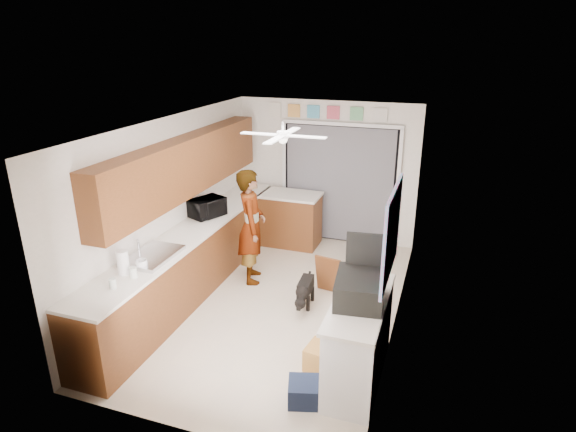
% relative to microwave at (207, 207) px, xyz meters
% --- Properties ---
extents(floor, '(5.00, 5.00, 0.00)m').
position_rel_microwave_xyz_m(floor, '(1.34, -0.53, -1.08)').
color(floor, '#C2B39C').
rests_on(floor, ground).
extents(ceiling, '(5.00, 5.00, 0.00)m').
position_rel_microwave_xyz_m(ceiling, '(1.34, -0.53, 1.42)').
color(ceiling, white).
rests_on(ceiling, ground).
extents(wall_back, '(3.20, 0.00, 3.20)m').
position_rel_microwave_xyz_m(wall_back, '(1.34, 1.97, 0.17)').
color(wall_back, white).
rests_on(wall_back, ground).
extents(wall_front, '(3.20, 0.00, 3.20)m').
position_rel_microwave_xyz_m(wall_front, '(1.34, -3.03, 0.17)').
color(wall_front, white).
rests_on(wall_front, ground).
extents(wall_left, '(0.00, 5.00, 5.00)m').
position_rel_microwave_xyz_m(wall_left, '(-0.26, -0.53, 0.17)').
color(wall_left, white).
rests_on(wall_left, ground).
extents(wall_right, '(0.00, 5.00, 5.00)m').
position_rel_microwave_xyz_m(wall_right, '(2.94, -0.53, 0.17)').
color(wall_right, white).
rests_on(wall_right, ground).
extents(left_base_cabinets, '(0.60, 4.80, 0.90)m').
position_rel_microwave_xyz_m(left_base_cabinets, '(0.04, -0.53, -0.63)').
color(left_base_cabinets, brown).
rests_on(left_base_cabinets, floor).
extents(left_countertop, '(0.62, 4.80, 0.04)m').
position_rel_microwave_xyz_m(left_countertop, '(0.05, -0.53, -0.16)').
color(left_countertop, white).
rests_on(left_countertop, left_base_cabinets).
extents(upper_cabinets, '(0.32, 4.00, 0.80)m').
position_rel_microwave_xyz_m(upper_cabinets, '(-0.10, -0.33, 0.72)').
color(upper_cabinets, brown).
rests_on(upper_cabinets, wall_left).
extents(sink_basin, '(0.50, 0.76, 0.06)m').
position_rel_microwave_xyz_m(sink_basin, '(0.05, -1.53, -0.13)').
color(sink_basin, silver).
rests_on(sink_basin, left_countertop).
extents(faucet, '(0.03, 0.03, 0.22)m').
position_rel_microwave_xyz_m(faucet, '(-0.14, -1.53, -0.03)').
color(faucet, silver).
rests_on(faucet, left_countertop).
extents(peninsula_base, '(1.00, 0.60, 0.90)m').
position_rel_microwave_xyz_m(peninsula_base, '(0.84, 1.47, -0.63)').
color(peninsula_base, brown).
rests_on(peninsula_base, floor).
extents(peninsula_top, '(1.04, 0.64, 0.04)m').
position_rel_microwave_xyz_m(peninsula_top, '(0.84, 1.47, -0.16)').
color(peninsula_top, white).
rests_on(peninsula_top, peninsula_base).
extents(back_opening_recess, '(2.00, 0.06, 2.10)m').
position_rel_microwave_xyz_m(back_opening_recess, '(1.59, 1.94, -0.03)').
color(back_opening_recess, black).
rests_on(back_opening_recess, wall_back).
extents(curtain_panel, '(1.90, 0.03, 2.05)m').
position_rel_microwave_xyz_m(curtain_panel, '(1.59, 1.90, -0.03)').
color(curtain_panel, slate).
rests_on(curtain_panel, wall_back).
extents(door_trim_left, '(0.06, 0.04, 2.10)m').
position_rel_microwave_xyz_m(door_trim_left, '(0.57, 1.91, -0.03)').
color(door_trim_left, white).
rests_on(door_trim_left, wall_back).
extents(door_trim_right, '(0.06, 0.04, 2.10)m').
position_rel_microwave_xyz_m(door_trim_right, '(2.61, 1.91, -0.03)').
color(door_trim_right, white).
rests_on(door_trim_right, wall_back).
extents(door_trim_head, '(2.10, 0.04, 0.06)m').
position_rel_microwave_xyz_m(door_trim_head, '(1.59, 1.91, 1.04)').
color(door_trim_head, white).
rests_on(door_trim_head, wall_back).
extents(header_frame_0, '(0.22, 0.02, 0.22)m').
position_rel_microwave_xyz_m(header_frame_0, '(0.74, 1.94, 1.22)').
color(header_frame_0, '#E6A44C').
rests_on(header_frame_0, wall_back).
extents(header_frame_1, '(0.22, 0.02, 0.22)m').
position_rel_microwave_xyz_m(header_frame_1, '(1.09, 1.94, 1.22)').
color(header_frame_1, '#4AA2C6').
rests_on(header_frame_1, wall_back).
extents(header_frame_2, '(0.22, 0.02, 0.22)m').
position_rel_microwave_xyz_m(header_frame_2, '(1.44, 1.94, 1.22)').
color(header_frame_2, '#C54A5D').
rests_on(header_frame_2, wall_back).
extents(header_frame_3, '(0.22, 0.02, 0.22)m').
position_rel_microwave_xyz_m(header_frame_3, '(1.84, 1.94, 1.22)').
color(header_frame_3, '#62AC76').
rests_on(header_frame_3, wall_back).
extents(header_frame_4, '(0.22, 0.02, 0.22)m').
position_rel_microwave_xyz_m(header_frame_4, '(2.24, 1.94, 1.22)').
color(header_frame_4, silver).
rests_on(header_frame_4, wall_back).
extents(route66_sign, '(0.22, 0.02, 0.26)m').
position_rel_microwave_xyz_m(route66_sign, '(0.39, 1.94, 1.22)').
color(route66_sign, silver).
rests_on(route66_sign, wall_back).
extents(right_counter_base, '(0.50, 1.40, 0.90)m').
position_rel_microwave_xyz_m(right_counter_base, '(2.69, -1.73, -0.63)').
color(right_counter_base, white).
rests_on(right_counter_base, floor).
extents(right_counter_top, '(0.54, 1.44, 0.04)m').
position_rel_microwave_xyz_m(right_counter_top, '(2.68, -1.73, -0.16)').
color(right_counter_top, white).
rests_on(right_counter_top, right_counter_base).
extents(abstract_painting, '(0.03, 1.15, 0.95)m').
position_rel_microwave_xyz_m(abstract_painting, '(2.92, -1.53, 0.57)').
color(abstract_painting, '#F259B9').
rests_on(abstract_painting, wall_right).
extents(ceiling_fan, '(1.14, 1.14, 0.24)m').
position_rel_microwave_xyz_m(ceiling_fan, '(1.34, -0.33, 1.24)').
color(ceiling_fan, white).
rests_on(ceiling_fan, ceiling).
extents(microwave, '(0.52, 0.60, 0.28)m').
position_rel_microwave_xyz_m(microwave, '(0.00, 0.00, 0.00)').
color(microwave, black).
rests_on(microwave, left_countertop).
extents(cup, '(0.18, 0.18, 0.11)m').
position_rel_microwave_xyz_m(cup, '(0.10, -1.84, -0.09)').
color(cup, white).
rests_on(cup, left_countertop).
extents(jar_a, '(0.10, 0.10, 0.12)m').
position_rel_microwave_xyz_m(jar_a, '(0.15, -2.06, -0.08)').
color(jar_a, silver).
rests_on(jar_a, left_countertop).
extents(jar_b, '(0.08, 0.08, 0.11)m').
position_rel_microwave_xyz_m(jar_b, '(0.09, -2.34, -0.08)').
color(jar_b, silver).
rests_on(jar_b, left_countertop).
extents(paper_towel_roll, '(0.17, 0.17, 0.29)m').
position_rel_microwave_xyz_m(paper_towel_roll, '(-0.01, -2.02, 0.00)').
color(paper_towel_roll, white).
rests_on(paper_towel_roll, left_countertop).
extents(suitcase, '(0.55, 0.69, 0.27)m').
position_rel_microwave_xyz_m(suitcase, '(2.66, -1.74, -0.00)').
color(suitcase, black).
rests_on(suitcase, right_counter_top).
extents(suitcase_rim, '(0.51, 0.63, 0.02)m').
position_rel_microwave_xyz_m(suitcase_rim, '(2.66, -1.74, -0.11)').
color(suitcase_rim, yellow).
rests_on(suitcase_rim, suitcase).
extents(suitcase_lid, '(0.42, 0.08, 0.50)m').
position_rel_microwave_xyz_m(suitcase_lid, '(2.66, -1.45, 0.25)').
color(suitcase_lid, black).
rests_on(suitcase_lid, suitcase).
extents(cardboard_box, '(0.49, 0.39, 0.28)m').
position_rel_microwave_xyz_m(cardboard_box, '(2.34, -1.74, -0.94)').
color(cardboard_box, '#B18437').
rests_on(cardboard_box, floor).
extents(navy_crate, '(0.45, 0.41, 0.23)m').
position_rel_microwave_xyz_m(navy_crate, '(2.28, -2.29, -0.97)').
color(navy_crate, black).
rests_on(navy_crate, floor).
extents(cabinet_door_panel, '(0.41, 0.22, 0.58)m').
position_rel_microwave_xyz_m(cabinet_door_panel, '(1.93, -0.05, -0.79)').
color(cabinet_door_panel, brown).
rests_on(cabinet_door_panel, floor).
extents(man, '(0.62, 0.74, 1.74)m').
position_rel_microwave_xyz_m(man, '(0.72, -0.01, -0.21)').
color(man, white).
rests_on(man, floor).
extents(dog, '(0.27, 0.57, 0.44)m').
position_rel_microwave_xyz_m(dog, '(1.71, -0.48, -0.86)').
color(dog, black).
rests_on(dog, floor).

